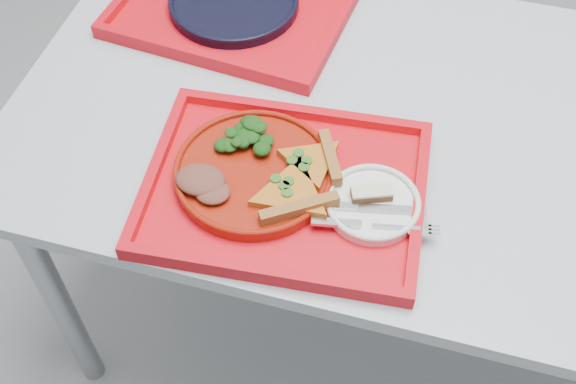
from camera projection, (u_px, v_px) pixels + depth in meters
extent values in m
plane|color=gray|center=(404.00, 328.00, 1.86)|extent=(10.00, 10.00, 0.00)
cube|color=#99A2AC|center=(457.00, 138.00, 1.27)|extent=(1.60, 0.80, 0.03)
cylinder|color=gray|center=(58.00, 300.00, 1.50)|extent=(0.05, 0.05, 0.72)
cylinder|color=gray|center=(169.00, 90.00, 1.88)|extent=(0.05, 0.05, 0.72)
cube|color=red|center=(285.00, 191.00, 1.18)|extent=(0.48, 0.38, 0.01)
cube|color=red|center=(234.00, 9.00, 1.46)|extent=(0.48, 0.39, 0.01)
cylinder|color=maroon|center=(254.00, 173.00, 1.18)|extent=(0.26, 0.26, 0.02)
cylinder|color=white|center=(373.00, 205.00, 1.14)|extent=(0.15, 0.15, 0.01)
cylinder|color=black|center=(234.00, 3.00, 1.45)|extent=(0.26, 0.26, 0.02)
ellipsoid|color=black|center=(246.00, 133.00, 1.20)|extent=(0.08, 0.07, 0.04)
ellipsoid|color=brown|center=(200.00, 180.00, 1.14)|extent=(0.08, 0.07, 0.02)
cube|color=#53301B|center=(371.00, 194.00, 1.14)|extent=(0.07, 0.05, 0.01)
cube|color=beige|center=(372.00, 191.00, 1.13)|extent=(0.07, 0.05, 0.00)
cube|color=silver|center=(367.00, 207.00, 1.13)|extent=(0.18, 0.05, 0.01)
cube|color=silver|center=(371.00, 225.00, 1.11)|extent=(0.19, 0.06, 0.01)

